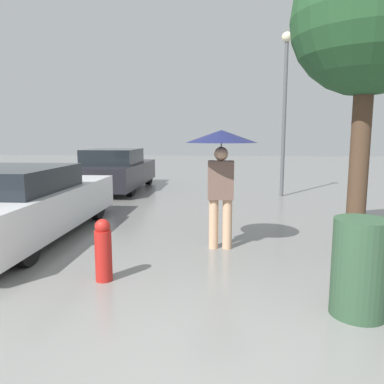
# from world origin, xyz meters

# --- Properties ---
(ground_plane) EXTENTS (60.00, 60.00, 0.00)m
(ground_plane) POSITION_xyz_m (0.00, 0.00, 0.00)
(ground_plane) COLOR slate
(pedestrian) EXTENTS (1.06, 1.06, 1.80)m
(pedestrian) POSITION_xyz_m (0.19, 3.22, 1.45)
(pedestrian) COLOR tan
(pedestrian) RESTS_ON ground_plane
(parked_car_nearest) EXTENTS (1.84, 4.59, 1.21)m
(parked_car_nearest) POSITION_xyz_m (-3.21, 3.61, 0.58)
(parked_car_nearest) COLOR silver
(parked_car_nearest) RESTS_ON ground_plane
(parked_car_farthest) EXTENTS (1.81, 4.31, 1.30)m
(parked_car_farthest) POSITION_xyz_m (-3.22, 9.36, 0.61)
(parked_car_farthest) COLOR black
(parked_car_farthest) RESTS_ON ground_plane
(tree) EXTENTS (2.03, 2.03, 4.27)m
(tree) POSITION_xyz_m (2.10, 2.99, 3.22)
(tree) COLOR #473323
(tree) RESTS_ON ground_plane
(street_lamp) EXTENTS (0.28, 0.28, 4.49)m
(street_lamp) POSITION_xyz_m (1.91, 8.40, 2.85)
(street_lamp) COLOR #515456
(street_lamp) RESTS_ON ground_plane
(trash_bin) EXTENTS (0.52, 0.52, 0.95)m
(trash_bin) POSITION_xyz_m (1.52, 1.16, 0.47)
(trash_bin) COLOR #2D4C33
(trash_bin) RESTS_ON ground_plane
(fire_hydrant) EXTENTS (0.20, 0.20, 0.75)m
(fire_hydrant) POSITION_xyz_m (-1.19, 1.80, 0.37)
(fire_hydrant) COLOR #B21E19
(fire_hydrant) RESTS_ON ground_plane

